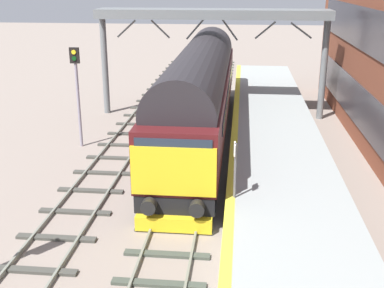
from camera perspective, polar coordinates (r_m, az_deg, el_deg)
The scene contains 8 objects.
ground_plane at distance 18.81m, azimuth -0.66°, elevation -4.98°, with size 140.00×140.00×0.00m, color gray.
track_main at distance 18.79m, azimuth -0.66°, elevation -4.82°, with size 2.50×60.00×0.15m.
track_adjacent_west at distance 19.47m, azimuth -11.06°, elevation -4.30°, with size 2.50×60.00×0.15m.
station_platform at distance 18.58m, azimuth 10.46°, elevation -3.94°, with size 4.00×44.00×1.01m.
diesel_locomotive at distance 23.71m, azimuth 0.97°, elevation 6.40°, with size 2.74×19.37×4.68m.
signal_post_far at distance 23.06m, azimuth -13.34°, elevation 6.59°, with size 0.44×0.22×4.68m.
platform_number_sign at distance 15.10m, azimuth 5.06°, elevation -2.09°, with size 0.10×0.44×1.81m.
overhead_footbridge at distance 27.55m, azimuth 2.41°, elevation 14.39°, with size 12.83×2.00×6.02m.
Camera 1 is at (1.97, -17.09, 7.60)m, focal length 45.42 mm.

